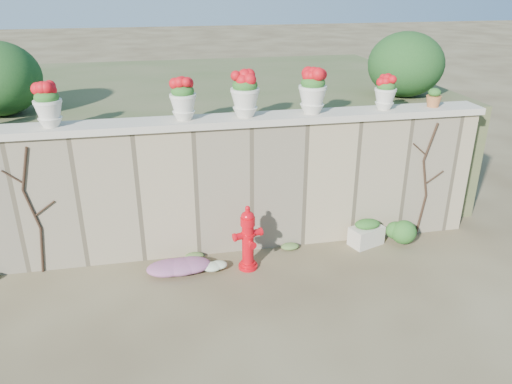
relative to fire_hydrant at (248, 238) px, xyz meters
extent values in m
plane|color=#493A24|center=(-0.25, -1.10, -0.50)|extent=(80.00, 80.00, 0.00)
cube|color=#968564|center=(-0.25, 0.70, 0.50)|extent=(8.00, 0.40, 2.00)
cube|color=beige|center=(-0.25, 0.70, 1.55)|extent=(8.10, 0.52, 0.10)
cube|color=#384C23|center=(-0.25, 3.90, 0.50)|extent=(9.00, 6.00, 2.00)
ellipsoid|color=#143814|center=(3.15, 1.90, 2.05)|extent=(1.30, 1.30, 1.10)
cylinder|color=black|center=(-2.91, 0.48, -0.15)|extent=(0.12, 0.04, 0.70)
cylinder|color=black|center=(-2.94, 0.48, 0.50)|extent=(0.17, 0.04, 0.61)
cylinder|color=black|center=(-2.93, 0.48, 1.10)|extent=(0.18, 0.04, 0.61)
cylinder|color=black|center=(-2.77, 0.48, 0.50)|extent=(0.30, 0.02, 0.22)
cylinder|color=black|center=(-3.10, 0.48, 1.00)|extent=(0.25, 0.02, 0.21)
cylinder|color=black|center=(2.99, 0.48, -0.15)|extent=(0.12, 0.04, 0.70)
cylinder|color=black|center=(2.96, 0.48, 0.50)|extent=(0.17, 0.04, 0.61)
cylinder|color=black|center=(2.97, 0.48, 1.10)|extent=(0.18, 0.04, 0.61)
cylinder|color=black|center=(3.13, 0.48, 0.50)|extent=(0.30, 0.02, 0.22)
cylinder|color=black|center=(2.80, 0.48, 1.00)|extent=(0.25, 0.02, 0.21)
cylinder|color=red|center=(0.00, 0.00, -0.48)|extent=(0.28, 0.28, 0.05)
cylinder|color=red|center=(0.00, 0.00, -0.10)|extent=(0.17, 0.17, 0.62)
cylinder|color=red|center=(0.00, 0.00, 0.05)|extent=(0.21, 0.21, 0.04)
cylinder|color=red|center=(0.00, 0.00, 0.26)|extent=(0.21, 0.21, 0.12)
ellipsoid|color=red|center=(0.00, 0.00, 0.36)|extent=(0.19, 0.19, 0.14)
cylinder|color=red|center=(0.00, 0.00, 0.44)|extent=(0.07, 0.07, 0.10)
cylinder|color=red|center=(-0.14, -0.03, 0.05)|extent=(0.16, 0.13, 0.10)
cylinder|color=red|center=(0.14, 0.04, 0.05)|extent=(0.16, 0.13, 0.10)
cylinder|color=red|center=(0.03, -0.10, -0.05)|extent=(0.11, 0.12, 0.09)
cube|color=beige|center=(1.98, 0.32, -0.35)|extent=(0.60, 0.47, 0.31)
ellipsoid|color=#1E5119|center=(1.98, 0.32, -0.14)|extent=(0.46, 0.37, 0.16)
ellipsoid|color=#1E5119|center=(2.47, 0.19, -0.23)|extent=(0.57, 0.51, 0.54)
ellipsoid|color=#C226AE|center=(-0.99, 0.01, -0.38)|extent=(0.92, 0.61, 0.25)
ellipsoid|color=white|center=(-0.54, -0.04, -0.41)|extent=(0.53, 0.43, 0.19)
ellipsoid|color=#1E5119|center=(-2.55, 0.70, 2.00)|extent=(0.32, 0.32, 0.19)
ellipsoid|color=red|center=(-2.55, 0.70, 2.08)|extent=(0.28, 0.28, 0.20)
ellipsoid|color=#1E5119|center=(-0.77, 0.70, 2.00)|extent=(0.32, 0.32, 0.19)
ellipsoid|color=red|center=(-0.77, 0.70, 2.08)|extent=(0.28, 0.28, 0.20)
ellipsoid|color=#1E5119|center=(0.10, 0.70, 2.05)|extent=(0.36, 0.36, 0.21)
ellipsoid|color=red|center=(0.10, 0.70, 2.14)|extent=(0.31, 0.31, 0.22)
ellipsoid|color=#1E5119|center=(1.10, 0.70, 2.04)|extent=(0.36, 0.36, 0.21)
ellipsoid|color=red|center=(1.10, 0.70, 2.13)|extent=(0.31, 0.31, 0.22)
ellipsoid|color=#1E5119|center=(2.24, 0.70, 1.95)|extent=(0.28, 0.28, 0.17)
ellipsoid|color=red|center=(2.24, 0.70, 2.02)|extent=(0.25, 0.25, 0.18)
ellipsoid|color=#1E5119|center=(3.05, 0.70, 1.81)|extent=(0.19, 0.19, 0.13)
camera|label=1|loc=(-1.12, -6.21, 3.46)|focal=35.00mm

